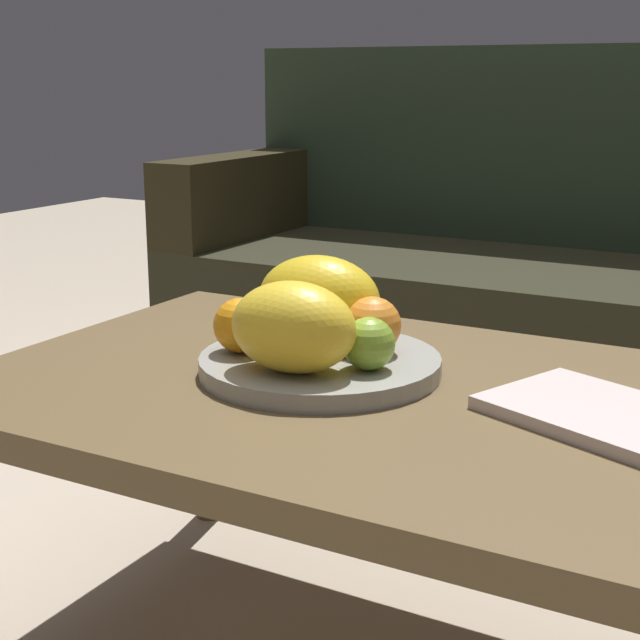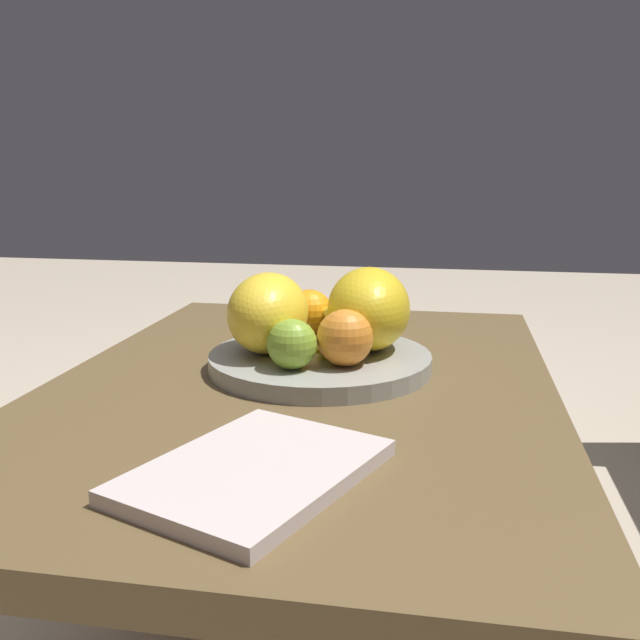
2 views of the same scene
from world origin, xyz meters
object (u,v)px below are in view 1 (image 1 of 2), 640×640
object	(u,v)px
couch	(527,294)
melon_large_front	(293,327)
melon_smaller_beside	(319,298)
apple_front	(369,344)
coffee_table	(351,416)
fruit_bowl	(320,365)
magazine	(600,413)
orange_front	(373,326)
orange_right	(241,325)
banana_bunch	(319,328)

from	to	relation	value
couch	melon_large_front	world-z (taller)	couch
melon_smaller_beside	apple_front	world-z (taller)	melon_smaller_beside
coffee_table	couch	bearing A→B (deg)	95.67
fruit_bowl	apple_front	xyz separation A→B (m)	(0.08, -0.02, 0.05)
coffee_table	apple_front	distance (m)	0.11
melon_smaller_beside	magazine	world-z (taller)	melon_smaller_beside
orange_front	magazine	distance (m)	0.32
apple_front	fruit_bowl	bearing A→B (deg)	164.56
apple_front	orange_front	bearing A→B (deg)	111.58
coffee_table	melon_smaller_beside	bearing A→B (deg)	138.93
orange_right	magazine	world-z (taller)	orange_right
banana_bunch	coffee_table	bearing A→B (deg)	-32.85
orange_right	magazine	bearing A→B (deg)	4.74
couch	fruit_bowl	xyz separation A→B (m)	(0.06, -1.15, 0.14)
fruit_bowl	banana_bunch	size ratio (longest dim) A/B	1.92
couch	banana_bunch	xyz separation A→B (m)	(0.04, -1.12, 0.18)
coffee_table	couch	world-z (taller)	couch
melon_smaller_beside	melon_large_front	bearing A→B (deg)	-73.34
banana_bunch	melon_smaller_beside	bearing A→B (deg)	118.34
melon_large_front	melon_smaller_beside	size ratio (longest dim) A/B	0.94
coffee_table	orange_front	distance (m)	0.13
fruit_bowl	magazine	bearing A→B (deg)	0.54
melon_large_front	banana_bunch	world-z (taller)	melon_large_front
orange_right	melon_large_front	bearing A→B (deg)	-20.80
melon_large_front	apple_front	distance (m)	0.10
banana_bunch	couch	bearing A→B (deg)	91.99
banana_bunch	magazine	xyz separation A→B (m)	(0.40, -0.03, -0.04)
orange_front	orange_right	size ratio (longest dim) A/B	1.05
melon_large_front	fruit_bowl	bearing A→B (deg)	93.08
couch	magazine	xyz separation A→B (m)	(0.43, -1.15, 0.14)
fruit_bowl	banana_bunch	world-z (taller)	banana_bunch
banana_bunch	apple_front	bearing A→B (deg)	-28.49
melon_smaller_beside	banana_bunch	bearing A→B (deg)	-61.66
coffee_table	orange_right	world-z (taller)	orange_right
coffee_table	banana_bunch	size ratio (longest dim) A/B	5.89
magazine	orange_right	bearing A→B (deg)	-153.53
apple_front	magazine	bearing A→B (deg)	5.29
orange_right	apple_front	xyz separation A→B (m)	(0.19, 0.01, -0.00)
fruit_bowl	banana_bunch	bearing A→B (deg)	121.89
melon_smaller_beside	orange_front	distance (m)	0.10
coffee_table	magazine	xyz separation A→B (m)	(0.32, 0.02, 0.05)
couch	orange_front	world-z (taller)	couch
melon_smaller_beside	coffee_table	bearing A→B (deg)	-41.07
melon_smaller_beside	orange_front	size ratio (longest dim) A/B	2.27
coffee_table	couch	size ratio (longest dim) A/B	0.59
coffee_table	orange_right	bearing A→B (deg)	-172.83
apple_front	magazine	xyz separation A→B (m)	(0.29, 0.03, -0.05)
fruit_bowl	apple_front	distance (m)	0.10
fruit_bowl	apple_front	size ratio (longest dim) A/B	4.76
magazine	melon_smaller_beside	bearing A→B (deg)	-166.99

